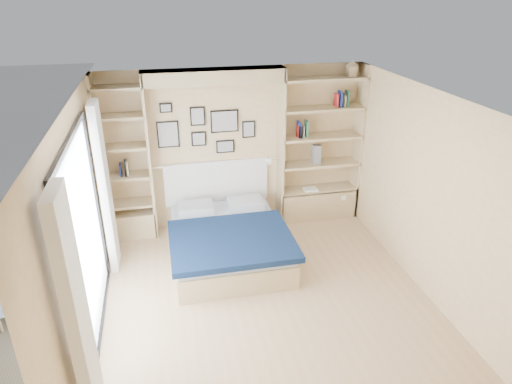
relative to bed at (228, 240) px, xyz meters
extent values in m
plane|color=tan|center=(0.31, -1.16, -0.27)|extent=(4.50, 4.50, 0.00)
plane|color=#D3BA87|center=(0.31, 1.09, 0.98)|extent=(4.00, 0.00, 4.00)
plane|color=#D3BA87|center=(0.31, -3.41, 0.98)|extent=(4.00, 0.00, 4.00)
plane|color=#D3BA87|center=(-1.69, -1.16, 0.98)|extent=(0.00, 4.50, 4.50)
plane|color=#D3BA87|center=(2.31, -1.16, 0.98)|extent=(0.00, 4.50, 4.50)
plane|color=white|center=(0.31, -1.16, 2.23)|extent=(4.50, 4.50, 0.00)
cube|color=tan|center=(-0.99, 0.91, 0.98)|extent=(0.04, 0.35, 2.50)
cube|color=tan|center=(1.01, 0.91, 0.98)|extent=(0.04, 0.35, 2.50)
cube|color=tan|center=(0.01, 0.91, 2.13)|extent=(2.00, 0.35, 0.20)
cube|color=tan|center=(2.29, 0.91, 0.98)|extent=(0.04, 0.35, 2.50)
cube|color=tan|center=(-1.67, 0.91, 0.98)|extent=(0.04, 0.35, 2.50)
cube|color=tan|center=(1.66, 0.91, -0.02)|extent=(1.30, 0.35, 0.50)
cube|color=tan|center=(-1.34, 0.91, -0.07)|extent=(0.70, 0.35, 0.40)
cube|color=black|center=(-1.66, -1.16, 1.96)|extent=(0.04, 2.08, 0.06)
cube|color=black|center=(-1.66, -1.16, -0.24)|extent=(0.04, 2.08, 0.06)
cube|color=black|center=(-1.66, -2.18, 0.83)|extent=(0.04, 0.06, 2.20)
cube|color=black|center=(-1.66, -0.14, 0.83)|extent=(0.04, 0.06, 2.20)
cube|color=silver|center=(-1.67, -1.16, 0.85)|extent=(0.01, 2.00, 2.20)
cube|color=white|center=(-1.57, -2.46, 0.88)|extent=(0.10, 0.45, 2.30)
cube|color=white|center=(-1.57, 0.14, 0.88)|extent=(0.10, 0.45, 2.30)
cube|color=tan|center=(1.66, 0.91, 0.23)|extent=(1.30, 0.35, 0.04)
cube|color=tan|center=(1.66, 0.91, 0.68)|extent=(1.30, 0.35, 0.04)
cube|color=tan|center=(1.66, 0.91, 1.13)|extent=(1.30, 0.35, 0.04)
cube|color=tan|center=(1.66, 0.91, 1.58)|extent=(1.30, 0.35, 0.04)
cube|color=tan|center=(1.66, 0.91, 2.03)|extent=(1.30, 0.35, 0.04)
cube|color=tan|center=(-1.34, 0.91, 0.28)|extent=(0.70, 0.35, 0.04)
cube|color=tan|center=(-1.34, 0.91, 0.73)|extent=(0.70, 0.35, 0.04)
cube|color=tan|center=(-1.34, 0.91, 1.18)|extent=(0.70, 0.35, 0.04)
cube|color=tan|center=(-1.34, 0.91, 1.63)|extent=(0.70, 0.35, 0.04)
cube|color=tan|center=(-1.34, 0.91, 2.03)|extent=(0.70, 0.35, 0.04)
cube|color=tan|center=(0.00, -0.02, -0.10)|extent=(1.54, 1.92, 0.34)
cube|color=#AFB3BE|center=(0.00, -0.02, 0.12)|extent=(1.50, 1.88, 0.10)
cube|color=#0B1B38|center=(0.00, -0.34, 0.19)|extent=(1.64, 1.35, 0.08)
cube|color=#AFB3BE|center=(-0.38, 0.65, 0.23)|extent=(0.53, 0.38, 0.12)
cube|color=#AFB3BE|center=(0.38, 0.65, 0.23)|extent=(0.53, 0.38, 0.12)
cube|color=white|center=(0.00, 1.06, 0.45)|extent=(1.64, 0.04, 0.70)
cube|color=black|center=(-0.69, 1.06, 1.28)|extent=(0.32, 0.02, 0.40)
cube|color=gray|center=(-0.69, 1.05, 1.28)|extent=(0.28, 0.01, 0.36)
cube|color=black|center=(-0.24, 1.06, 1.53)|extent=(0.22, 0.02, 0.28)
cube|color=gray|center=(-0.24, 1.05, 1.53)|extent=(0.18, 0.01, 0.24)
cube|color=black|center=(-0.24, 1.06, 1.18)|extent=(0.22, 0.02, 0.22)
cube|color=gray|center=(-0.24, 1.05, 1.18)|extent=(0.18, 0.01, 0.18)
cube|color=black|center=(0.16, 1.06, 1.43)|extent=(0.42, 0.02, 0.34)
cube|color=gray|center=(0.16, 1.05, 1.43)|extent=(0.38, 0.01, 0.30)
cube|color=black|center=(0.16, 1.06, 1.03)|extent=(0.28, 0.02, 0.20)
cube|color=gray|center=(0.16, 1.05, 1.03)|extent=(0.24, 0.01, 0.16)
cube|color=black|center=(0.53, 1.06, 1.28)|extent=(0.20, 0.02, 0.26)
cube|color=gray|center=(0.53, 1.05, 1.28)|extent=(0.16, 0.01, 0.22)
cube|color=black|center=(-0.69, 1.06, 1.68)|extent=(0.18, 0.02, 0.14)
cube|color=gray|center=(-0.69, 1.05, 1.68)|extent=(0.14, 0.01, 0.10)
cylinder|color=silver|center=(-0.85, 0.84, 0.85)|extent=(0.20, 0.02, 0.02)
cone|color=white|center=(-0.75, 0.84, 0.83)|extent=(0.13, 0.12, 0.15)
cylinder|color=silver|center=(0.87, 0.84, 0.85)|extent=(0.20, 0.02, 0.02)
cone|color=white|center=(0.77, 0.84, 0.83)|extent=(0.13, 0.12, 0.15)
cube|color=#A51E1E|center=(1.28, 0.91, 1.25)|extent=(0.02, 0.15, 0.19)
cube|color=navy|center=(1.28, 0.91, 1.28)|extent=(0.03, 0.15, 0.25)
cube|color=black|center=(1.32, 0.91, 1.25)|extent=(0.03, 0.15, 0.19)
cube|color=#BFB28C|center=(1.33, 0.91, 1.24)|extent=(0.04, 0.15, 0.18)
cube|color=#26593F|center=(1.40, 0.91, 1.28)|extent=(0.03, 0.15, 0.26)
cube|color=#A51E1E|center=(1.86, 0.91, 1.70)|extent=(0.02, 0.15, 0.20)
cube|color=navy|center=(1.92, 0.91, 1.72)|extent=(0.03, 0.15, 0.24)
cube|color=black|center=(1.96, 0.91, 1.71)|extent=(0.03, 0.15, 0.21)
cube|color=#BFB28C|center=(1.98, 0.91, 1.69)|extent=(0.04, 0.15, 0.17)
cube|color=#26593F|center=(2.03, 0.91, 1.72)|extent=(0.03, 0.15, 0.24)
cube|color=navy|center=(-1.42, 0.91, 0.84)|extent=(0.02, 0.15, 0.18)
cube|color=black|center=(-1.34, 0.91, 0.87)|extent=(0.03, 0.15, 0.23)
cube|color=#BFB28C|center=(-1.32, 0.91, 0.87)|extent=(0.03, 0.15, 0.23)
cube|color=tan|center=(2.07, 0.91, 2.13)|extent=(0.13, 0.13, 0.15)
cone|color=tan|center=(2.07, 0.91, 2.24)|extent=(0.20, 0.20, 0.08)
cube|color=slate|center=(1.59, 0.91, 0.85)|extent=(0.12, 0.12, 0.30)
cube|color=white|center=(1.51, 0.86, 0.27)|extent=(0.22, 0.16, 0.03)
cylinder|color=tan|center=(-2.73, -1.08, -0.10)|extent=(0.07, 0.12, 0.34)
cylinder|color=tan|center=(-2.37, -0.96, -0.10)|extent=(0.07, 0.12, 0.34)
cylinder|color=tan|center=(-2.53, -0.51, -0.01)|extent=(0.12, 0.27, 0.55)
cube|color=#3168A3|center=(-2.61, -0.86, -0.03)|extent=(0.52, 0.57, 0.13)
cube|color=#3168A3|center=(-2.72, -0.55, 0.16)|extent=(0.43, 0.31, 0.45)
camera|label=1|loc=(-0.80, -5.56, 3.33)|focal=32.00mm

